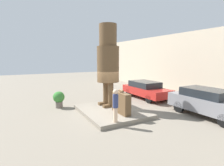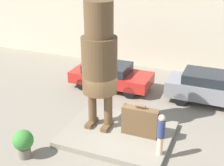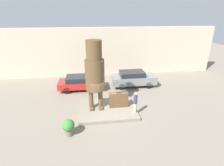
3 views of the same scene
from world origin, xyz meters
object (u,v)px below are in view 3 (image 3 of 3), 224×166
statue_figure (95,71)px  giant_suitcase (119,100)px  parked_car_grey (133,78)px  tourist (135,101)px  planter_pot (68,126)px  parked_car_red (81,82)px

statue_figure → giant_suitcase: statue_figure is taller
statue_figure → parked_car_grey: size_ratio=1.18×
tourist → planter_pot: size_ratio=1.47×
parked_car_red → planter_pot: 7.02m
statue_figure → parked_car_red: statue_figure is taller
parked_car_red → tourist: bearing=-51.8°
parked_car_grey → planter_pot: 9.25m
giant_suitcase → planter_pot: giant_suitcase is taller
parked_car_red → parked_car_grey: bearing=1.5°
giant_suitcase → parked_car_red: bearing=125.6°
tourist → parked_car_grey: (1.22, 5.38, -0.26)m
giant_suitcase → parked_car_red: giant_suitcase is taller
giant_suitcase → parked_car_red: size_ratio=0.33×
planter_pot → parked_car_grey: bearing=50.5°
tourist → parked_car_grey: 5.52m
statue_figure → parked_car_grey: 6.41m
giant_suitcase → planter_pot: (-3.60, -2.73, -0.18)m
tourist → parked_car_red: 6.68m
giant_suitcase → tourist: size_ratio=0.90×
giant_suitcase → tourist: (1.07, -0.98, 0.30)m
giant_suitcase → parked_car_grey: size_ratio=0.33×
giant_suitcase → tourist: 1.48m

